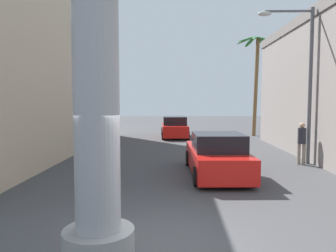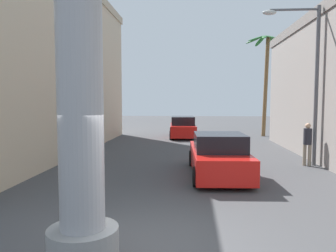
% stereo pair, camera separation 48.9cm
% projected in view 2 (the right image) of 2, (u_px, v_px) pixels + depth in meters
% --- Properties ---
extents(ground_plane, '(84.84, 84.84, 0.00)m').
position_uv_depth(ground_plane, '(176.00, 156.00, 16.05)').
color(ground_plane, '#424244').
extents(building_left, '(8.87, 19.31, 9.24)m').
position_uv_depth(building_left, '(0.00, 64.00, 17.00)').
color(building_left, '#C6B293').
rests_on(building_left, ground).
extents(street_lamp, '(2.33, 0.28, 6.59)m').
position_uv_depth(street_lamp, '(308.00, 69.00, 13.53)').
color(street_lamp, '#59595E').
rests_on(street_lamp, ground).
extents(car_lead, '(2.16, 4.86, 1.56)m').
position_uv_depth(car_lead, '(218.00, 156.00, 11.84)').
color(car_lead, black).
rests_on(car_lead, ground).
extents(car_far, '(2.14, 4.43, 1.56)m').
position_uv_depth(car_far, '(183.00, 128.00, 24.20)').
color(car_far, black).
rests_on(car_far, ground).
extents(palm_tree_far_right, '(2.88, 2.85, 7.72)m').
position_uv_depth(palm_tree_far_right, '(265.00, 67.00, 24.90)').
color(palm_tree_far_right, brown).
rests_on(palm_tree_far_right, ground).
extents(pedestrian_far_left, '(0.45, 0.45, 1.70)m').
position_uv_depth(pedestrian_far_left, '(98.00, 128.00, 20.80)').
color(pedestrian_far_left, black).
rests_on(pedestrian_far_left, ground).
extents(pedestrian_mid_right, '(0.46, 0.46, 1.79)m').
position_uv_depth(pedestrian_mid_right, '(308.00, 141.00, 13.61)').
color(pedestrian_mid_right, gray).
rests_on(pedestrian_mid_right, ground).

